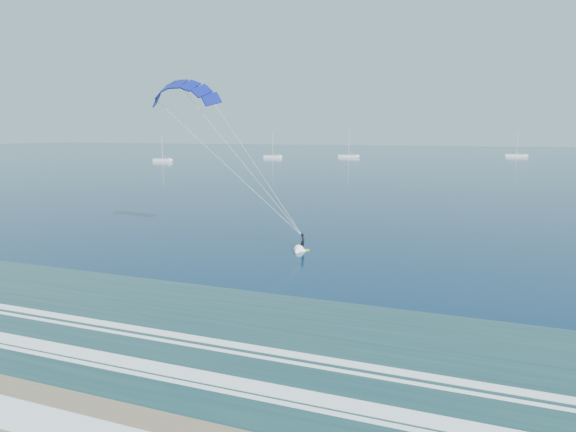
% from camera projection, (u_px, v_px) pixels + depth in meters
% --- Properties ---
extents(kitesurfer_rig, '(17.76, 6.13, 18.28)m').
position_uv_depth(kitesurfer_rig, '(239.00, 159.00, 51.59)').
color(kitesurfer_rig, yellow).
rests_on(kitesurfer_rig, ground).
extents(sailboat_0, '(8.04, 2.40, 11.03)m').
position_uv_depth(sailboat_0, '(163.00, 160.00, 209.79)').
color(sailboat_0, silver).
rests_on(sailboat_0, ground).
extents(sailboat_1, '(8.32, 2.40, 11.48)m').
position_uv_depth(sailboat_1, '(273.00, 157.00, 238.53)').
color(sailboat_1, silver).
rests_on(sailboat_1, ground).
extents(sailboat_2, '(9.54, 2.40, 12.74)m').
position_uv_depth(sailboat_2, '(349.00, 156.00, 244.02)').
color(sailboat_2, silver).
rests_on(sailboat_2, ground).
extents(sailboat_3, '(9.75, 2.40, 13.12)m').
position_uv_depth(sailboat_3, '(516.00, 155.00, 250.36)').
color(sailboat_3, silver).
rests_on(sailboat_3, ground).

